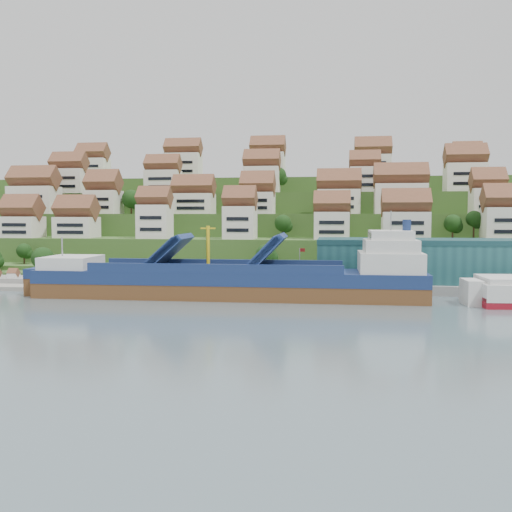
# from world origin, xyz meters

# --- Properties ---
(ground) EXTENTS (300.00, 300.00, 0.00)m
(ground) POSITION_xyz_m (0.00, 0.00, 0.00)
(ground) COLOR slate
(ground) RESTS_ON ground
(quay) EXTENTS (180.00, 14.00, 2.20)m
(quay) POSITION_xyz_m (20.00, 15.00, 1.10)
(quay) COLOR gray
(quay) RESTS_ON ground
(pebble_beach) EXTENTS (45.00, 20.00, 1.00)m
(pebble_beach) POSITION_xyz_m (-58.00, 12.00, 0.50)
(pebble_beach) COLOR gray
(pebble_beach) RESTS_ON ground
(hillside) EXTENTS (260.00, 128.00, 31.00)m
(hillside) POSITION_xyz_m (0.00, 103.55, 10.66)
(hillside) COLOR #2D4C1E
(hillside) RESTS_ON ground
(hillside_village) EXTENTS (156.68, 62.71, 29.36)m
(hillside_village) POSITION_xyz_m (0.23, 61.03, 24.57)
(hillside_village) COLOR silver
(hillside_village) RESTS_ON ground
(hillside_trees) EXTENTS (137.99, 62.28, 31.23)m
(hillside_trees) POSITION_xyz_m (-11.75, 44.71, 16.74)
(hillside_trees) COLOR #1A3C14
(hillside_trees) RESTS_ON ground
(warehouse) EXTENTS (60.00, 15.00, 10.00)m
(warehouse) POSITION_xyz_m (52.00, 17.00, 7.20)
(warehouse) COLOR #215559
(warehouse) RESTS_ON quay
(flagpole) EXTENTS (1.28, 0.16, 8.00)m
(flagpole) POSITION_xyz_m (18.11, 10.00, 6.88)
(flagpole) COLOR gray
(flagpole) RESTS_ON quay
(cargo_ship) EXTENTS (83.70, 14.96, 18.57)m
(cargo_ship) POSITION_xyz_m (5.62, -0.39, 3.49)
(cargo_ship) COLOR brown
(cargo_ship) RESTS_ON ground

